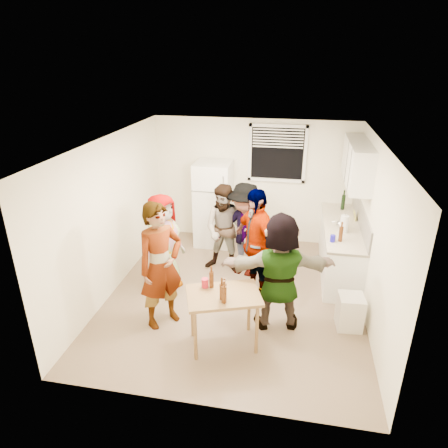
% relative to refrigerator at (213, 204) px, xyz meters
% --- Properties ---
extents(room, '(4.00, 4.50, 2.50)m').
position_rel_refrigerator_xyz_m(room, '(0.75, -1.88, -0.85)').
color(room, white).
rests_on(room, ground).
extents(window, '(1.12, 0.10, 1.06)m').
position_rel_refrigerator_xyz_m(window, '(1.20, 0.33, 1.00)').
color(window, white).
rests_on(window, room).
extents(refrigerator, '(0.70, 0.70, 1.70)m').
position_rel_refrigerator_xyz_m(refrigerator, '(0.00, 0.00, 0.00)').
color(refrigerator, white).
rests_on(refrigerator, ground).
extents(counter_lower, '(0.60, 2.20, 0.86)m').
position_rel_refrigerator_xyz_m(counter_lower, '(2.45, -0.73, -0.42)').
color(counter_lower, white).
rests_on(counter_lower, ground).
extents(countertop, '(0.64, 2.22, 0.04)m').
position_rel_refrigerator_xyz_m(countertop, '(2.45, -0.73, 0.03)').
color(countertop, beige).
rests_on(countertop, counter_lower).
extents(backsplash, '(0.03, 2.20, 0.36)m').
position_rel_refrigerator_xyz_m(backsplash, '(2.74, -0.73, 0.23)').
color(backsplash, '#B1AAA2').
rests_on(backsplash, countertop).
extents(upper_cabinets, '(0.34, 1.60, 0.70)m').
position_rel_refrigerator_xyz_m(upper_cabinets, '(2.58, -0.53, 1.10)').
color(upper_cabinets, white).
rests_on(upper_cabinets, room).
extents(kettle, '(0.26, 0.24, 0.18)m').
position_rel_refrigerator_xyz_m(kettle, '(2.40, -0.87, 0.05)').
color(kettle, silver).
rests_on(kettle, countertop).
extents(paper_towel, '(0.13, 0.13, 0.29)m').
position_rel_refrigerator_xyz_m(paper_towel, '(2.43, -1.04, 0.05)').
color(paper_towel, white).
rests_on(paper_towel, countertop).
extents(wine_bottle, '(0.07, 0.07, 0.28)m').
position_rel_refrigerator_xyz_m(wine_bottle, '(2.50, 0.03, 0.05)').
color(wine_bottle, black).
rests_on(wine_bottle, countertop).
extents(beer_bottle_counter, '(0.06, 0.06, 0.24)m').
position_rel_refrigerator_xyz_m(beer_bottle_counter, '(2.35, -1.41, 0.05)').
color(beer_bottle_counter, '#47230C').
rests_on(beer_bottle_counter, countertop).
extents(blue_cup, '(0.08, 0.08, 0.11)m').
position_rel_refrigerator_xyz_m(blue_cup, '(2.23, -1.45, 0.05)').
color(blue_cup, '#1812B1').
rests_on(blue_cup, countertop).
extents(picture_frame, '(0.02, 0.18, 0.15)m').
position_rel_refrigerator_xyz_m(picture_frame, '(2.67, -0.45, 0.13)').
color(picture_frame, '#B8B14B').
rests_on(picture_frame, countertop).
extents(trash_bin, '(0.37, 0.37, 0.51)m').
position_rel_refrigerator_xyz_m(trash_bin, '(2.49, -2.38, -0.60)').
color(trash_bin, silver).
rests_on(trash_bin, ground).
extents(serving_table, '(1.09, 0.90, 0.79)m').
position_rel_refrigerator_xyz_m(serving_table, '(0.79, -3.07, -0.85)').
color(serving_table, brown).
rests_on(serving_table, ground).
extents(beer_bottle_table, '(0.06, 0.06, 0.22)m').
position_rel_refrigerator_xyz_m(beer_bottle_table, '(0.82, -3.16, -0.06)').
color(beer_bottle_table, '#47230C').
rests_on(beer_bottle_table, serving_table).
extents(red_cup, '(0.09, 0.09, 0.12)m').
position_rel_refrigerator_xyz_m(red_cup, '(0.52, -2.95, -0.06)').
color(red_cup, '#B31B2C').
rests_on(red_cup, serving_table).
extents(guest_grey, '(1.83, 1.41, 0.52)m').
position_rel_refrigerator_xyz_m(guest_grey, '(-0.44, -1.84, -0.85)').
color(guest_grey, gray).
rests_on(guest_grey, ground).
extents(guest_stripe, '(1.86, 1.72, 0.45)m').
position_rel_refrigerator_xyz_m(guest_stripe, '(-0.16, -2.75, -0.85)').
color(guest_stripe, '#141933').
rests_on(guest_stripe, ground).
extents(guest_back_left, '(0.95, 1.68, 0.61)m').
position_rel_refrigerator_xyz_m(guest_back_left, '(0.45, -1.09, -0.85)').
color(guest_back_left, brown).
rests_on(guest_back_left, ground).
extents(guest_back_right, '(1.50, 1.91, 0.62)m').
position_rel_refrigerator_xyz_m(guest_back_right, '(0.79, -1.13, -0.85)').
color(guest_back_right, '#46474C').
rests_on(guest_back_right, ground).
extents(guest_black, '(2.06, 1.98, 0.44)m').
position_rel_refrigerator_xyz_m(guest_black, '(1.05, -1.76, -0.85)').
color(guest_black, black).
rests_on(guest_black, ground).
extents(guest_orange, '(1.91, 2.01, 0.51)m').
position_rel_refrigerator_xyz_m(guest_orange, '(1.47, -2.51, -0.85)').
color(guest_orange, '#CB8E48').
rests_on(guest_orange, ground).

